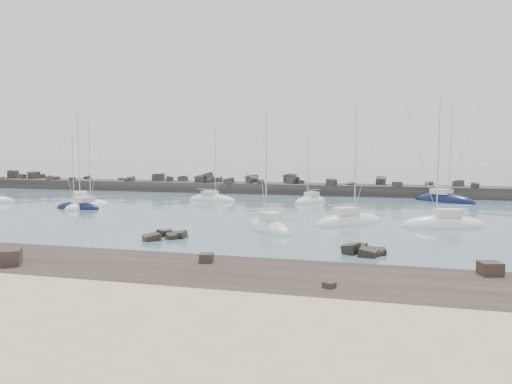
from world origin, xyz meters
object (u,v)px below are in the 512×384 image
Objects in this scene: sailboat_6 at (310,202)px; sailboat_7 at (349,222)px; sailboat_3 at (87,207)px; sailboat_5 at (269,228)px; sailboat_2 at (78,208)px; sailboat_8 at (444,201)px; sailboat_4 at (212,200)px; sailboat_9 at (443,225)px; sailboat_1 at (80,202)px.

sailboat_7 is at bearing -69.90° from sailboat_6.
sailboat_3 is 0.98× the size of sailboat_5.
sailboat_6 is 0.82× the size of sailboat_7.
sailboat_7 reaches higher than sailboat_2.
sailboat_8 is (19.59, 32.70, -0.00)m from sailboat_5.
sailboat_3 is at bearing 157.58° from sailboat_5.
sailboat_8 is (12.21, 26.42, 0.00)m from sailboat_7.
sailboat_7 is at bearing -114.80° from sailboat_8.
sailboat_2 is 0.85× the size of sailboat_4.
sailboat_4 is 0.99× the size of sailboat_5.
sailboat_6 reaches higher than sailboat_2.
sailboat_9 is (45.27, -5.12, 0.02)m from sailboat_3.
sailboat_1 reaches higher than sailboat_6.
sailboat_3 is 52.32m from sailboat_8.
sailboat_5 is at bearing -58.79° from sailboat_4.
sailboat_4 is 0.92× the size of sailboat_7.
sailboat_7 is at bearing -8.61° from sailboat_3.
sailboat_4 is at bearing 150.21° from sailboat_9.
sailboat_2 is 20.11m from sailboat_4.
sailboat_4 is at bearing 26.84° from sailboat_1.
sailboat_5 is (28.83, -10.22, 0.01)m from sailboat_2.
sailboat_7 is (39.85, -9.83, 0.01)m from sailboat_1.
sailboat_6 is 21.22m from sailboat_7.
sailboat_1 is 1.35× the size of sailboat_2.
sailboat_2 is 33.04m from sailboat_6.
sailboat_8 is (48.42, 22.48, 0.01)m from sailboat_2.
sailboat_7 is 9.57m from sailboat_9.
sailboat_7 is at bearing -178.32° from sailboat_9.
sailboat_6 is at bearing -161.60° from sailboat_8.
sailboat_5 is at bearing -22.42° from sailboat_3.
sailboat_2 is 30.58m from sailboat_5.
sailboat_2 is 0.94× the size of sailboat_6.
sailboat_2 is 0.84× the size of sailboat_5.
sailboat_7 reaches higher than sailboat_3.
sailboat_5 is at bearing -158.84° from sailboat_9.
sailboat_3 reaches higher than sailboat_6.
sailboat_3 is (4.15, -4.42, -0.01)m from sailboat_1.
sailboat_2 is 0.86× the size of sailboat_3.
sailboat_1 reaches higher than sailboat_2.
sailboat_4 reaches higher than sailboat_3.
sailboat_6 is (28.91, 16.00, -0.00)m from sailboat_2.
sailboat_1 reaches higher than sailboat_5.
sailboat_7 is 0.88× the size of sailboat_8.
sailboat_2 is 0.68× the size of sailboat_8.
sailboat_6 is 25.89m from sailboat_9.
sailboat_8 is at bearing 23.68° from sailboat_3.
sailboat_3 is 30.64m from sailboat_5.
sailboat_2 is at bearing -109.00° from sailboat_3.
sailboat_9 reaches higher than sailboat_2.
sailboat_6 is at bearing 4.93° from sailboat_4.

